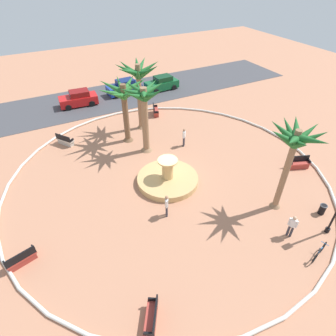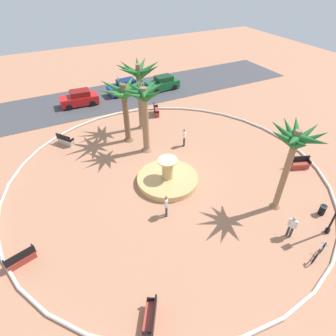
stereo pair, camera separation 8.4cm
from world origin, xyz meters
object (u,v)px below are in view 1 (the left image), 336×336
palm_tree_by_curb (144,103)px  bench_west (156,111)px  person_cyclist_helmet (292,225)px  bench_southwest (65,141)px  trash_bin (322,209)px  palm_tree_mid_plaza (294,145)px  parked_car_leftmost (79,99)px  palm_tree_near_fountain (138,77)px  fountain (168,179)px  person_pedestrian_stroll (184,137)px  person_cyclist_photo (167,205)px  parked_car_third (162,83)px  palm_tree_far_side (124,97)px  bicycle_red_frame (319,252)px  bench_east (299,164)px  bench_north (21,259)px  parked_car_second (124,87)px  bench_southeast (152,319)px

palm_tree_by_curb → bench_west: (3.54, 5.67, -3.97)m
bench_west → person_cyclist_helmet: person_cyclist_helmet is taller
bench_southwest → trash_bin: (12.95, -16.04, 0.04)m
palm_tree_mid_plaza → bench_west: (-1.32, 15.70, -4.51)m
parked_car_leftmost → palm_tree_near_fountain: bearing=-61.9°
bench_southwest → person_cyclist_helmet: size_ratio=0.98×
fountain → person_pedestrian_stroll: (3.48, 3.68, 0.64)m
bench_west → person_cyclist_photo: (-5.47, -13.13, 0.59)m
palm_tree_by_curb → person_cyclist_helmet: size_ratio=3.57×
fountain → parked_car_leftmost: bearing=99.2°
palm_tree_mid_plaza → parked_car_leftmost: palm_tree_mid_plaza is taller
person_pedestrian_stroll → parked_car_leftmost: person_pedestrian_stroll is taller
palm_tree_near_fountain → bench_southwest: (-7.09, 0.31, -4.55)m
trash_bin → parked_car_third: parked_car_third is taller
palm_tree_far_side → parked_car_leftmost: palm_tree_far_side is taller
palm_tree_near_fountain → person_pedestrian_stroll: bearing=-66.9°
palm_tree_far_side → bicycle_red_frame: size_ratio=3.25×
person_cyclist_photo → person_cyclist_helmet: bearing=-40.2°
person_cyclist_helmet → parked_car_leftmost: parked_car_leftmost is taller
palm_tree_mid_plaza → bench_east: size_ratio=3.63×
bench_east → parked_car_leftmost: (-12.48, 19.21, 0.43)m
palm_tree_near_fountain → bench_north: (-11.64, -10.80, -4.55)m
person_cyclist_helmet → parked_car_second: (-1.16, 24.50, -0.13)m
palm_tree_by_curb → parked_car_leftmost: palm_tree_by_curb is taller
palm_tree_far_side → trash_bin: palm_tree_far_side is taller
bench_southwest → bench_southeast: bearing=-88.8°
parked_car_second → parked_car_third: size_ratio=1.00×
palm_tree_near_fountain → bench_southeast: bearing=-111.7°
palm_tree_mid_plaza → bicycle_red_frame: (-0.76, -4.05, -4.48)m
palm_tree_near_fountain → person_cyclist_helmet: (2.62, -16.08, -3.98)m
fountain → person_cyclist_photo: (-1.58, -2.93, 0.64)m
bicycle_red_frame → bench_southeast: bearing=173.8°
palm_tree_near_fountain → palm_tree_by_curb: (-1.15, -3.81, -0.58)m
fountain → person_pedestrian_stroll: 5.11m
bench_east → bench_southwest: bearing=142.5°
bench_east → parked_car_leftmost: parked_car_leftmost is taller
person_cyclist_photo → trash_bin: bearing=-26.5°
bench_east → bench_west: same height
palm_tree_far_side → person_cyclist_helmet: palm_tree_far_side is taller
palm_tree_mid_plaza → bench_west: size_ratio=3.63×
trash_bin → parked_car_second: size_ratio=0.18×
bench_north → bench_southwest: (4.56, 11.11, 0.00)m
bench_east → person_cyclist_photo: 11.48m
palm_tree_by_curb → bench_southeast: size_ratio=3.58×
person_pedestrian_stroll → fountain: bearing=-133.4°
parked_car_second → person_cyclist_helmet: bearing=-87.3°
trash_bin → parked_car_second: bearing=100.3°
bench_southeast → trash_bin: (12.58, 1.11, 0.04)m
palm_tree_by_curb → parked_car_third: bearing=57.9°
palm_tree_near_fountain → parked_car_third: size_ratio=1.54×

